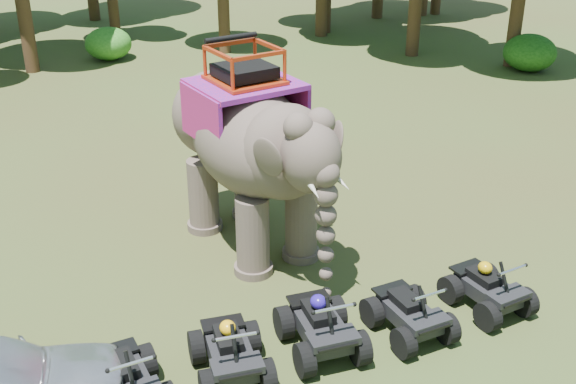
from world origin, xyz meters
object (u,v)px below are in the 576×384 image
atv_0 (125,373)px  atv_4 (489,282)px  elephant (249,149)px  atv_3 (410,306)px  atv_2 (321,319)px  atv_1 (230,346)px

atv_0 → atv_4: atv_0 is taller
elephant → atv_3: (1.66, -4.49, -1.77)m
atv_2 → atv_3: atv_2 is taller
elephant → atv_1: elephant is taller
atv_0 → atv_3: bearing=-5.7°
atv_0 → atv_1: (1.84, 0.07, -0.00)m
atv_1 → atv_4: (5.45, 0.09, -0.03)m
atv_1 → atv_2: (1.78, 0.10, 0.02)m
atv_0 → atv_1: 1.84m
atv_4 → atv_1: bearing=172.9°
atv_1 → atv_3: (3.55, -0.07, -0.03)m
elephant → atv_4: elephant is taller
atv_1 → atv_3: bearing=4.1°
atv_3 → atv_4: bearing=-0.3°
atv_0 → atv_4: 7.29m
elephant → atv_3: 5.10m
atv_2 → atv_3: 1.78m
atv_0 → elephant: bearing=44.6°
atv_0 → atv_4: bearing=-4.5°
elephant → atv_3: bearing=-80.6°
atv_2 → atv_3: size_ratio=1.08×
atv_1 → elephant: bearing=72.1°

